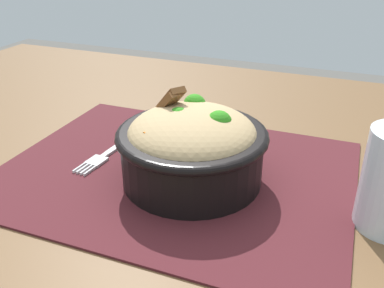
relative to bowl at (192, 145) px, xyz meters
The scene contains 4 objects.
table 0.12m from the bowl, 44.30° to the right, with size 1.36×0.93×0.71m.
placemat 0.06m from the bowl, 21.47° to the right, with size 0.45×0.34×0.00m, color #47191E.
bowl is the anchor object (origin of this frame).
fork 0.14m from the bowl, ahead, with size 0.03×0.14×0.00m.
Camera 1 is at (-0.21, 0.46, 1.00)m, focal length 39.41 mm.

